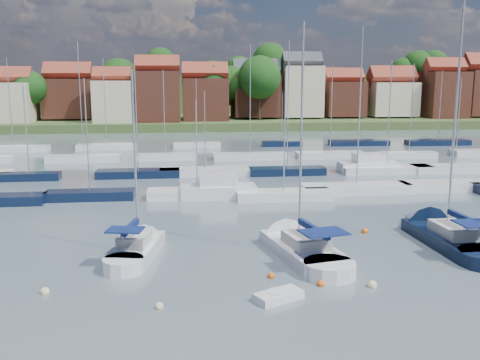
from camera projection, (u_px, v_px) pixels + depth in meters
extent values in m
plane|color=#4F606C|center=(248.00, 164.00, 70.10)|extent=(260.00, 260.00, 0.00)
cube|color=silver|center=(137.00, 252.00, 33.53)|extent=(3.44, 6.11, 1.20)
cone|color=silver|center=(150.00, 236.00, 37.05)|extent=(2.88, 3.20, 2.40)
cylinder|color=silver|center=(123.00, 268.00, 30.70)|extent=(2.81, 2.81, 1.20)
cube|color=beige|center=(134.00, 239.00, 32.96)|extent=(2.10, 2.67, 0.70)
cylinder|color=#B2B2B7|center=(135.00, 158.00, 32.81)|extent=(0.14, 0.14, 10.67)
cylinder|color=#B2B2B7|center=(130.00, 230.00, 32.01)|extent=(0.70, 3.16, 0.10)
cube|color=#101D50|center=(130.00, 227.00, 31.99)|extent=(0.86, 3.04, 0.35)
cube|color=#101D50|center=(125.00, 230.00, 30.94)|extent=(2.27, 1.80, 0.08)
cube|color=silver|center=(302.00, 252.00, 33.46)|extent=(4.43, 7.71, 1.20)
cone|color=silver|center=(275.00, 233.00, 37.69)|extent=(3.67, 4.07, 3.02)
cylinder|color=silver|center=(329.00, 272.00, 30.08)|extent=(3.57, 3.57, 1.20)
cube|color=beige|center=(306.00, 240.00, 32.81)|extent=(2.69, 3.39, 0.70)
cylinder|color=#B2B2B7|center=(301.00, 135.00, 32.57)|extent=(0.14, 0.14, 13.42)
cylinder|color=#B2B2B7|center=(313.00, 231.00, 31.72)|extent=(0.92, 3.96, 0.10)
cube|color=#101D50|center=(313.00, 229.00, 31.69)|extent=(1.07, 3.81, 0.35)
cube|color=#101D50|center=(324.00, 232.00, 30.44)|extent=(2.88, 2.30, 0.08)
cube|color=black|center=(451.00, 241.00, 35.78)|extent=(3.60, 8.11, 1.20)
cone|color=black|center=(416.00, 222.00, 40.64)|extent=(3.46, 4.00, 3.33)
cube|color=beige|center=(456.00, 230.00, 35.06)|extent=(2.45, 3.41, 0.70)
cylinder|color=#B2B2B7|center=(455.00, 118.00, 34.79)|extent=(0.14, 0.14, 15.15)
cylinder|color=#B2B2B7|center=(467.00, 222.00, 33.82)|extent=(0.25, 4.44, 0.10)
cube|color=#101D50|center=(467.00, 219.00, 33.80)|extent=(0.44, 4.23, 0.35)
cube|color=#101D50|center=(480.00, 223.00, 32.36)|extent=(2.90, 2.09, 0.08)
cube|color=silver|center=(278.00, 296.00, 26.89)|extent=(2.72, 2.14, 0.48)
cylinder|color=silver|center=(278.00, 294.00, 26.86)|extent=(1.15, 1.15, 0.31)
sphere|color=beige|center=(45.00, 294.00, 27.68)|extent=(0.49, 0.49, 0.49)
sphere|color=beige|center=(159.00, 309.00, 25.89)|extent=(0.42, 0.42, 0.42)
sphere|color=#D85914|center=(271.00, 278.00, 29.89)|extent=(0.42, 0.42, 0.42)
sphere|color=#D85914|center=(321.00, 286.00, 28.73)|extent=(0.43, 0.43, 0.43)
sphere|color=#D85914|center=(365.00, 233.00, 38.61)|extent=(0.50, 0.50, 0.50)
sphere|color=beige|center=(372.00, 287.00, 28.57)|extent=(0.53, 0.53, 0.53)
sphere|color=beige|center=(156.00, 243.00, 36.28)|extent=(0.45, 0.45, 0.45)
cube|color=black|center=(90.00, 196.00, 49.16)|extent=(8.01, 2.24, 1.00)
cylinder|color=#B2B2B7|center=(87.00, 135.00, 48.12)|extent=(0.12, 0.12, 10.16)
cube|color=silver|center=(197.00, 194.00, 49.91)|extent=(9.22, 2.58, 1.00)
cylinder|color=#B2B2B7|center=(197.00, 145.00, 49.05)|extent=(0.12, 0.12, 8.18)
cube|color=silver|center=(284.00, 196.00, 49.22)|extent=(8.78, 2.46, 1.00)
cylinder|color=#B2B2B7|center=(285.00, 130.00, 48.10)|extent=(0.12, 0.12, 11.06)
cube|color=silver|center=(356.00, 189.00, 52.06)|extent=(10.79, 3.02, 1.00)
cylinder|color=#B2B2B7|center=(360.00, 107.00, 50.58)|extent=(0.12, 0.12, 14.87)
cube|color=silver|center=(449.00, 186.00, 53.48)|extent=(10.13, 2.84, 1.00)
cylinder|color=#B2B2B7|center=(453.00, 134.00, 52.49)|extent=(0.12, 0.12, 9.59)
cube|color=silver|center=(218.00, 192.00, 49.90)|extent=(7.00, 2.60, 1.40)
cube|color=silver|center=(218.00, 181.00, 49.70)|extent=(3.50, 2.20, 1.30)
cube|color=black|center=(30.00, 177.00, 58.47)|extent=(6.54, 1.83, 1.00)
cylinder|color=#B2B2B7|center=(26.00, 130.00, 57.51)|extent=(0.12, 0.12, 9.37)
cube|color=black|center=(138.00, 174.00, 60.39)|extent=(9.30, 2.60, 1.00)
cylinder|color=#B2B2B7|center=(136.00, 119.00, 59.22)|extent=(0.12, 0.12, 11.48)
cube|color=silver|center=(205.00, 172.00, 61.59)|extent=(10.40, 2.91, 1.00)
cylinder|color=#B2B2B7|center=(205.00, 130.00, 60.67)|extent=(0.12, 0.12, 8.77)
cube|color=black|center=(287.00, 172.00, 61.91)|extent=(8.80, 2.46, 1.00)
cylinder|color=#B2B2B7|center=(288.00, 105.00, 60.48)|extent=(0.12, 0.12, 14.33)
cube|color=silver|center=(386.00, 170.00, 63.10)|extent=(10.73, 3.00, 1.00)
cylinder|color=#B2B2B7|center=(389.00, 114.00, 61.87)|extent=(0.12, 0.12, 12.14)
cube|color=silver|center=(455.00, 169.00, 63.83)|extent=(10.48, 2.93, 1.00)
cylinder|color=#B2B2B7|center=(458.00, 122.00, 62.78)|extent=(0.12, 0.12, 10.28)
cube|color=silver|center=(368.00, 168.00, 63.67)|extent=(7.00, 2.60, 1.40)
cube|color=silver|center=(368.00, 159.00, 63.47)|extent=(3.50, 2.20, 1.30)
cube|color=silver|center=(84.00, 159.00, 71.77)|extent=(9.71, 2.72, 1.00)
cylinder|color=#B2B2B7|center=(80.00, 99.00, 70.29)|extent=(0.12, 0.12, 14.88)
cube|color=silver|center=(165.00, 157.00, 73.25)|extent=(8.49, 2.38, 1.00)
cylinder|color=#B2B2B7|center=(164.00, 112.00, 72.10)|extent=(0.12, 0.12, 11.31)
cube|color=silver|center=(250.00, 157.00, 73.81)|extent=(10.16, 2.85, 1.00)
cylinder|color=#B2B2B7|center=(250.00, 100.00, 72.36)|extent=(0.12, 0.12, 14.59)
cube|color=silver|center=(330.00, 155.00, 75.17)|extent=(9.53, 2.67, 1.00)
cylinder|color=#B2B2B7|center=(331.00, 109.00, 73.97)|extent=(0.12, 0.12, 11.91)
cube|color=silver|center=(409.00, 155.00, 75.02)|extent=(7.62, 2.13, 1.00)
cylinder|color=#B2B2B7|center=(412.00, 108.00, 73.79)|extent=(0.12, 0.12, 12.13)
cube|color=silver|center=(14.00, 149.00, 81.60)|extent=(10.37, 2.90, 1.00)
cylinder|color=#B2B2B7|center=(10.00, 102.00, 80.28)|extent=(0.12, 0.12, 13.20)
cube|color=silver|center=(107.00, 147.00, 83.98)|extent=(9.24, 2.59, 1.00)
cylinder|color=#B2B2B7|center=(105.00, 102.00, 82.66)|extent=(0.12, 0.12, 13.17)
cube|color=silver|center=(197.00, 145.00, 86.26)|extent=(7.57, 2.12, 1.00)
cylinder|color=#B2B2B7|center=(196.00, 110.00, 85.21)|extent=(0.12, 0.12, 10.24)
cube|color=black|center=(282.00, 144.00, 87.96)|extent=(6.58, 1.84, 1.00)
cylinder|color=#B2B2B7|center=(282.00, 117.00, 87.12)|extent=(0.12, 0.12, 8.01)
cube|color=black|center=(359.00, 143.00, 89.32)|extent=(9.92, 2.78, 1.00)
cylinder|color=#B2B2B7|center=(360.00, 107.00, 88.21)|extent=(0.12, 0.12, 10.92)
cube|color=black|center=(438.00, 143.00, 89.77)|extent=(10.55, 2.95, 1.00)
cylinder|color=#B2B2B7|center=(440.00, 105.00, 88.60)|extent=(0.12, 0.12, 11.51)
cube|color=#424F27|center=(212.00, 119.00, 145.22)|extent=(200.00, 70.00, 3.00)
cube|color=#424F27|center=(207.00, 98.00, 168.75)|extent=(200.00, 60.00, 14.00)
cube|color=beige|center=(11.00, 103.00, 115.04)|extent=(9.35, 10.04, 8.56)
cube|color=brown|center=(9.00, 77.00, 114.03)|extent=(9.54, 4.63, 4.63)
cube|color=brown|center=(70.00, 98.00, 121.61)|extent=(10.37, 9.97, 8.73)
cube|color=brown|center=(68.00, 73.00, 120.56)|extent=(10.57, 5.13, 5.13)
cube|color=beige|center=(114.00, 102.00, 114.32)|extent=(8.09, 8.80, 8.96)
cube|color=brown|center=(113.00, 76.00, 113.30)|extent=(8.25, 4.00, 4.00)
cube|color=brown|center=(158.00, 97.00, 116.07)|extent=(9.36, 10.17, 10.97)
cube|color=brown|center=(157.00, 66.00, 114.83)|extent=(9.54, 4.63, 4.63)
cube|color=brown|center=(205.00, 100.00, 119.02)|extent=(9.90, 8.56, 9.42)
cube|color=brown|center=(205.00, 73.00, 117.91)|extent=(10.10, 4.90, 4.90)
cube|color=brown|center=(256.00, 96.00, 125.11)|extent=(10.59, 8.93, 9.49)
cube|color=#383A42|center=(256.00, 70.00, 123.98)|extent=(10.80, 5.24, 5.24)
cube|color=beige|center=(301.00, 91.00, 125.24)|extent=(9.01, 8.61, 11.65)
cube|color=#383A42|center=(302.00, 61.00, 123.95)|extent=(9.19, 4.46, 4.46)
cube|color=brown|center=(343.00, 99.00, 127.90)|extent=(9.10, 9.34, 8.00)
cube|color=brown|center=(344.00, 77.00, 126.94)|extent=(9.28, 4.50, 4.50)
cube|color=beige|center=(391.00, 99.00, 128.80)|extent=(10.86, 9.59, 7.88)
cube|color=brown|center=(392.00, 77.00, 127.82)|extent=(11.07, 5.37, 5.37)
cube|color=brown|center=(443.00, 95.00, 127.31)|extent=(9.18, 9.96, 10.97)
cube|color=brown|center=(445.00, 67.00, 126.08)|extent=(9.36, 4.54, 4.54)
cylinder|color=#382619|center=(416.00, 88.00, 148.45)|extent=(0.50, 0.50, 4.47)
sphere|color=#174917|center=(417.00, 65.00, 147.32)|extent=(8.18, 8.18, 8.18)
cylinder|color=#382619|center=(232.00, 110.00, 124.37)|extent=(0.50, 0.50, 4.46)
sphere|color=#174917|center=(232.00, 83.00, 123.24)|extent=(8.15, 8.15, 8.15)
cylinder|color=#382619|center=(270.00, 88.00, 142.10)|extent=(0.50, 0.50, 5.15)
sphere|color=#174917|center=(270.00, 61.00, 140.80)|extent=(9.41, 9.41, 9.41)
cylinder|color=#382619|center=(161.00, 87.00, 141.50)|extent=(0.50, 0.50, 4.56)
sphere|color=#174917|center=(160.00, 64.00, 140.35)|extent=(8.34, 8.34, 8.34)
cylinder|color=#382619|center=(120.00, 107.00, 130.48)|extent=(0.50, 0.50, 5.15)
sphere|color=#174917|center=(119.00, 78.00, 129.17)|extent=(9.42, 9.42, 9.42)
cylinder|color=#382619|center=(56.00, 96.00, 130.33)|extent=(0.50, 0.50, 3.42)
sphere|color=#174917|center=(55.00, 77.00, 129.46)|extent=(6.26, 6.26, 6.26)
cylinder|color=#382619|center=(270.00, 109.00, 134.13)|extent=(0.50, 0.50, 3.77)
sphere|color=#174917|center=(270.00, 88.00, 133.18)|extent=(6.89, 6.89, 6.89)
cylinder|color=#382619|center=(259.00, 109.00, 120.04)|extent=(0.50, 0.50, 5.21)
sphere|color=#174917|center=(259.00, 77.00, 118.72)|extent=(9.53, 9.53, 9.53)
cylinder|color=#382619|center=(458.00, 110.00, 136.47)|extent=(0.50, 0.50, 2.97)
sphere|color=#174917|center=(459.00, 94.00, 135.72)|extent=(5.44, 5.44, 5.44)
cylinder|color=#382619|center=(213.00, 110.00, 121.70)|extent=(0.50, 0.50, 4.84)
sphere|color=#174917|center=(213.00, 80.00, 120.48)|extent=(8.85, 8.85, 8.85)
cylinder|color=#382619|center=(402.00, 89.00, 148.27)|extent=(0.50, 0.50, 3.72)
sphere|color=#174917|center=(403.00, 70.00, 147.33)|extent=(6.80, 6.80, 6.80)
cylinder|color=#382619|center=(443.00, 110.00, 128.19)|extent=(0.50, 0.50, 4.05)
sphere|color=#174917|center=(444.00, 87.00, 127.17)|extent=(7.40, 7.40, 7.40)
cylinder|color=#382619|center=(31.00, 113.00, 116.48)|extent=(0.50, 0.50, 4.00)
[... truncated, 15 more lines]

